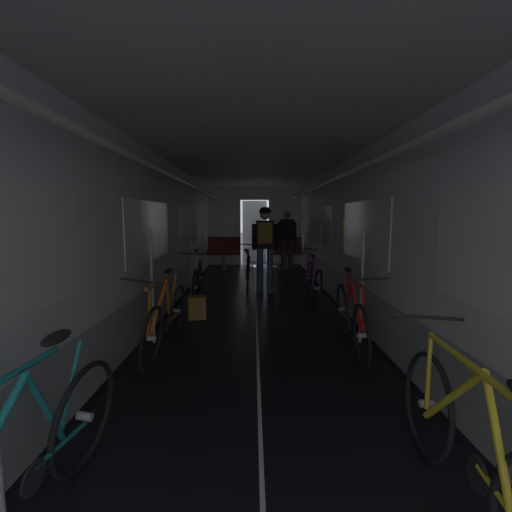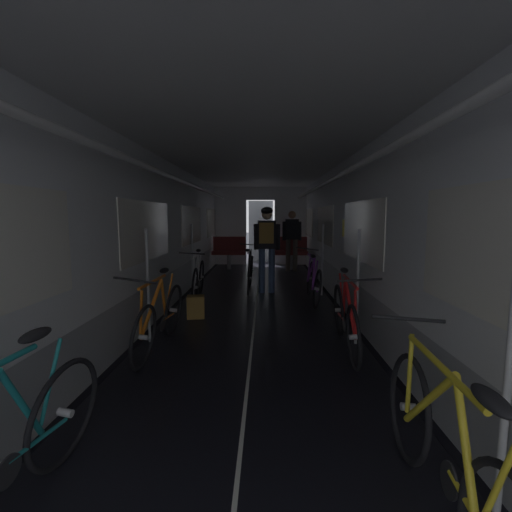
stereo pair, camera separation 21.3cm
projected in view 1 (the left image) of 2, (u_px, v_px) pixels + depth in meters
name	position (u px, v px, depth m)	size (l,w,h in m)	color
ground_plane	(261.00, 462.00, 2.21)	(60.00, 60.00, 0.00)	black
train_car_shell	(256.00, 207.00, 5.59)	(3.14, 12.34, 2.57)	black
bench_seat_far_left	(224.00, 250.00, 10.16)	(0.98, 0.51, 0.95)	gray
bench_seat_far_right	(285.00, 250.00, 10.17)	(0.98, 0.51, 0.95)	gray
bicycle_purple	(312.00, 280.00, 6.37)	(0.44, 1.69, 0.95)	black
bicycle_red	(351.00, 317.00, 4.07)	(0.44, 1.69, 0.95)	black
bicycle_yellow	(471.00, 450.00, 1.75)	(0.44, 1.69, 0.94)	black
bicycle_teal	(22.00, 468.00, 1.63)	(0.46, 1.69, 0.95)	black
bicycle_orange	(166.00, 319.00, 3.99)	(0.44, 1.69, 0.95)	black
bicycle_white	(197.00, 279.00, 6.44)	(0.44, 1.69, 0.95)	black
person_cyclist_aisle	(265.00, 240.00, 6.95)	(0.54, 0.40, 1.73)	#384C75
bicycle_black_in_aisle	(248.00, 272.00, 7.29)	(0.44, 1.69, 0.95)	black
person_standing_near_bench	(287.00, 236.00, 9.75)	(0.53, 0.23, 1.69)	brown
backpack_on_floor	(197.00, 307.00, 5.29)	(0.26, 0.20, 0.34)	olive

